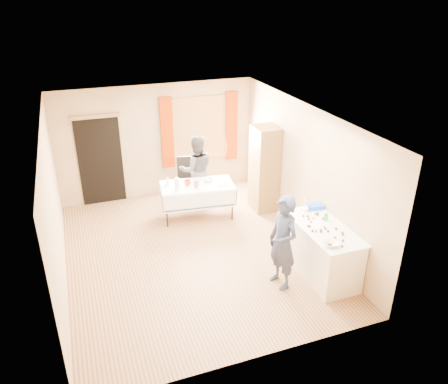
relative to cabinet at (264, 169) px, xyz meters
name	(u,v)px	position (x,y,z in m)	size (l,w,h in m)	color
floor	(193,253)	(-1.99, -1.21, -0.95)	(4.50, 5.50, 0.02)	#9E7047
ceiling	(188,116)	(-1.99, -1.21, 1.67)	(4.50, 5.50, 0.02)	white
wall_back	(157,141)	(-1.99, 1.55, 0.36)	(4.50, 0.02, 2.60)	tan
wall_front	(254,280)	(-1.99, -3.97, 0.36)	(4.50, 0.02, 2.60)	tan
wall_left	(53,210)	(-4.25, -1.21, 0.36)	(0.02, 5.50, 2.60)	tan
wall_right	(305,172)	(0.27, -1.21, 0.36)	(0.02, 5.50, 2.60)	tan
window_frame	(199,129)	(-0.99, 1.51, 0.56)	(1.32, 0.06, 1.52)	olive
window_pane	(200,129)	(-0.99, 1.49, 0.56)	(1.20, 0.02, 1.40)	white
curtain_left	(167,133)	(-1.77, 1.46, 0.56)	(0.28, 0.06, 1.65)	#8F2800
curtain_right	(231,126)	(-0.21, 1.46, 0.56)	(0.28, 0.06, 1.65)	#8F2800
doorway	(101,161)	(-3.29, 1.52, 0.06)	(0.95, 0.04, 2.00)	black
door_lintel	(95,116)	(-3.29, 1.49, 1.08)	(1.05, 0.06, 0.08)	olive
cabinet	(264,169)	(0.00, 0.00, 0.00)	(0.50, 0.60, 1.88)	brown
counter	(321,250)	(-0.10, -2.57, -0.49)	(0.74, 1.56, 0.91)	#EFE7CB
party_table	(197,198)	(-1.49, 0.12, -0.49)	(1.62, 0.97, 0.75)	black
chair	(187,187)	(-1.48, 1.02, -0.64)	(0.50, 0.50, 1.00)	black
girl	(283,243)	(-0.88, -2.63, -0.13)	(0.49, 0.65, 1.61)	#202840
woman	(197,170)	(-1.30, 0.77, -0.14)	(0.84, 0.69, 1.60)	black
soda_can	(326,217)	(0.04, -2.39, 0.03)	(0.07, 0.07, 0.12)	green
mixing_bowl	(331,244)	(-0.31, -3.09, 0.00)	(0.29, 0.29, 0.06)	white
foam_block	(306,209)	(-0.11, -1.97, 0.01)	(0.15, 0.10, 0.08)	white
blue_basket	(314,207)	(0.08, -1.94, 0.01)	(0.30, 0.20, 0.08)	blue
pitcher	(177,184)	(-1.93, 0.06, -0.08)	(0.11, 0.11, 0.22)	silver
cup_red	(187,183)	(-1.68, 0.17, -0.14)	(0.18, 0.18, 0.11)	#B22E0B
cup_rainbow	(196,185)	(-1.54, -0.02, -0.13)	(0.14, 0.14, 0.12)	red
small_bowl	(208,180)	(-1.21, 0.20, -0.16)	(0.22, 0.22, 0.06)	white
pastry_tray	(223,184)	(-0.98, -0.08, -0.18)	(0.28, 0.20, 0.02)	white
bottle	(168,181)	(-2.06, 0.34, -0.11)	(0.08, 0.08, 0.15)	white
cake_balls	(322,227)	(-0.16, -2.60, -0.01)	(0.47, 1.09, 0.04)	#3F2314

